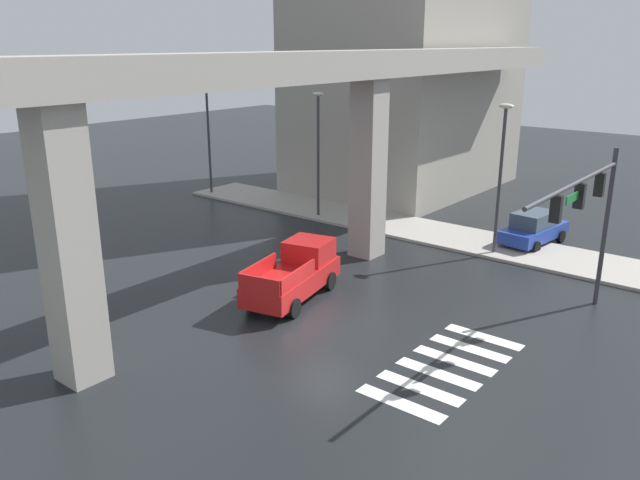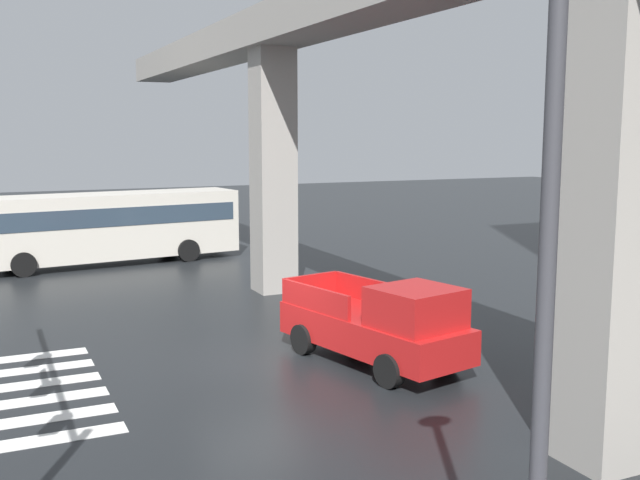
% 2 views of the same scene
% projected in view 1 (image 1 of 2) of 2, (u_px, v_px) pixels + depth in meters
% --- Properties ---
extents(ground_plane, '(120.00, 120.00, 0.00)m').
position_uv_depth(ground_plane, '(326.00, 326.00, 23.20)').
color(ground_plane, black).
extents(crosswalk_stripes, '(6.05, 2.80, 0.01)m').
position_uv_depth(crosswalk_stripes, '(446.00, 367.00, 20.27)').
color(crosswalk_stripes, silver).
rests_on(crosswalk_stripes, ground).
extents(elevated_overpass, '(52.13, 1.90, 9.56)m').
position_uv_depth(elevated_overpass, '(250.00, 96.00, 22.91)').
color(elevated_overpass, '#9E9991').
rests_on(elevated_overpass, ground).
extents(sidewalk_east, '(4.00, 36.00, 0.15)m').
position_uv_depth(sidewalk_east, '(444.00, 235.00, 33.79)').
color(sidewalk_east, '#9E9991').
rests_on(sidewalk_east, ground).
extents(pickup_truck, '(5.39, 2.97, 2.08)m').
position_uv_depth(pickup_truck, '(296.00, 273.00, 25.62)').
color(pickup_truck, red).
rests_on(pickup_truck, ground).
extents(sedan_blue, '(4.47, 2.33, 1.72)m').
position_uv_depth(sedan_blue, '(533.00, 228.00, 32.28)').
color(sedan_blue, '#1E3899').
rests_on(sedan_blue, ground).
extents(traffic_signal_mast, '(8.69, 0.32, 6.20)m').
position_uv_depth(traffic_signal_mast, '(588.00, 205.00, 21.85)').
color(traffic_signal_mast, '#38383D').
rests_on(traffic_signal_mast, ground).
extents(street_lamp_near_corner, '(0.44, 0.70, 7.24)m').
position_uv_depth(street_lamp_near_corner, '(501.00, 162.00, 29.58)').
color(street_lamp_near_corner, '#38383D').
rests_on(street_lamp_near_corner, ground).
extents(street_lamp_mid_block, '(0.44, 0.70, 7.24)m').
position_uv_depth(street_lamp_mid_block, '(318.00, 140.00, 36.16)').
color(street_lamp_mid_block, '#38383D').
rests_on(street_lamp_mid_block, ground).
extents(street_lamp_far_north, '(0.44, 0.70, 7.24)m').
position_uv_depth(street_lamp_far_north, '(208.00, 127.00, 41.74)').
color(street_lamp_far_north, '#38383D').
rests_on(street_lamp_far_north, ground).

